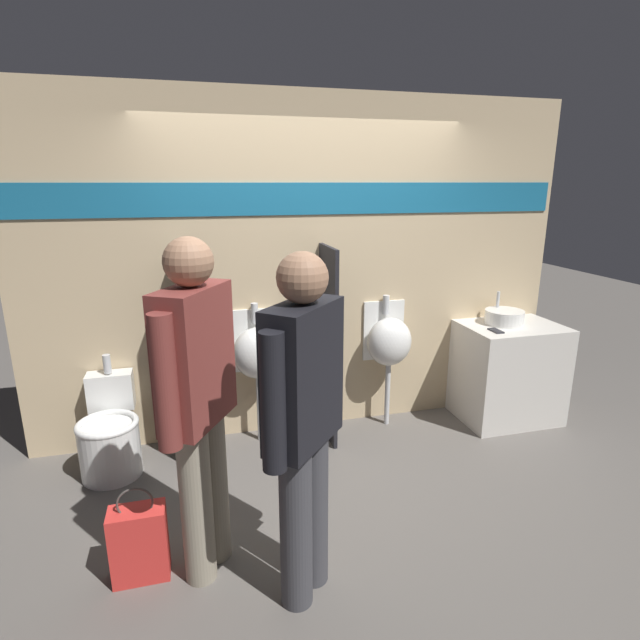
# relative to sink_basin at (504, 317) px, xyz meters

# --- Properties ---
(ground_plane) EXTENTS (16.00, 16.00, 0.00)m
(ground_plane) POSITION_rel_sink_basin_xyz_m (-1.68, -0.33, -0.92)
(ground_plane) COLOR #5B5651
(display_wall) EXTENTS (4.39, 0.07, 2.70)m
(display_wall) POSITION_rel_sink_basin_xyz_m (-1.68, 0.27, 0.44)
(display_wall) COLOR tan
(display_wall) RESTS_ON ground_plane
(sink_counter) EXTENTS (0.83, 0.61, 0.86)m
(sink_counter) POSITION_rel_sink_basin_xyz_m (0.05, -0.06, -0.49)
(sink_counter) COLOR silver
(sink_counter) RESTS_ON ground_plane
(sink_basin) EXTENTS (0.33, 0.33, 0.26)m
(sink_basin) POSITION_rel_sink_basin_xyz_m (0.00, 0.00, 0.00)
(sink_basin) COLOR white
(sink_basin) RESTS_ON sink_counter
(cell_phone) EXTENTS (0.07, 0.14, 0.01)m
(cell_phone) POSITION_rel_sink_basin_xyz_m (-0.20, -0.18, -0.06)
(cell_phone) COLOR #232328
(cell_phone) RESTS_ON sink_counter
(divider_near_counter) EXTENTS (0.03, 0.46, 1.57)m
(divider_near_counter) POSITION_rel_sink_basin_xyz_m (-2.67, 0.01, -0.13)
(divider_near_counter) COLOR black
(divider_near_counter) RESTS_ON ground_plane
(divider_mid) EXTENTS (0.03, 0.46, 1.57)m
(divider_mid) POSITION_rel_sink_basin_xyz_m (-1.57, 0.01, -0.13)
(divider_mid) COLOR black
(divider_mid) RESTS_ON ground_plane
(urinal_near_counter) EXTENTS (0.38, 0.30, 1.12)m
(urinal_near_counter) POSITION_rel_sink_basin_xyz_m (-2.12, 0.10, -0.17)
(urinal_near_counter) COLOR silver
(urinal_near_counter) RESTS_ON ground_plane
(urinal_far) EXTENTS (0.38, 0.30, 1.12)m
(urinal_far) POSITION_rel_sink_basin_xyz_m (-1.01, 0.10, -0.17)
(urinal_far) COLOR silver
(urinal_far) RESTS_ON ground_plane
(toilet) EXTENTS (0.43, 0.59, 0.82)m
(toilet) POSITION_rel_sink_basin_xyz_m (-3.22, -0.10, -0.65)
(toilet) COLOR white
(toilet) RESTS_ON ground_plane
(person_in_vest) EXTENTS (0.45, 0.48, 1.75)m
(person_in_vest) POSITION_rel_sink_basin_xyz_m (-2.12, -1.52, 0.05)
(person_in_vest) COLOR #3D3D42
(person_in_vest) RESTS_ON ground_plane
(person_with_lanyard) EXTENTS (0.41, 0.55, 1.80)m
(person_with_lanyard) POSITION_rel_sink_basin_xyz_m (-2.59, -1.22, 0.08)
(person_with_lanyard) COLOR gray
(person_with_lanyard) RESTS_ON ground_plane
(shopping_bag) EXTENTS (0.29, 0.16, 0.54)m
(shopping_bag) POSITION_rel_sink_basin_xyz_m (-2.94, -1.22, -0.71)
(shopping_bag) COLOR red
(shopping_bag) RESTS_ON ground_plane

